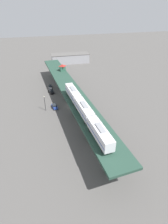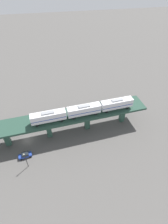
# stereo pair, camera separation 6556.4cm
# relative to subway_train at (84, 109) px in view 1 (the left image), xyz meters

# --- Properties ---
(ground_plane) EXTENTS (400.00, 400.00, 0.00)m
(ground_plane) POSITION_rel_subway_train_xyz_m (-0.27, 21.86, -11.16)
(ground_plane) COLOR #514F4C
(elevated_viaduct) EXTENTS (15.39, 92.37, 8.62)m
(elevated_viaduct) POSITION_rel_subway_train_xyz_m (-0.25, 21.66, -3.79)
(elevated_viaduct) COLOR #244135
(elevated_viaduct) RESTS_ON ground
(subway_train) EXTENTS (5.65, 37.31, 4.45)m
(subway_train) POSITION_rel_subway_train_xyz_m (0.00, 0.00, 0.00)
(subway_train) COLOR silver
(subway_train) RESTS_ON elevated_viaduct
(signal_hut) EXTENTS (3.46, 3.46, 3.40)m
(signal_hut) POSITION_rel_subway_train_xyz_m (0.29, 46.00, -0.74)
(signal_hut) COLOR #33604C
(signal_hut) RESTS_ON elevated_viaduct
(street_car_black) EXTENTS (2.96, 4.73, 1.89)m
(street_car_black) POSITION_rel_subway_train_xyz_m (-7.47, 37.70, -10.22)
(street_car_black) COLOR black
(street_car_black) RESTS_ON ground
(street_car_silver) EXTENTS (2.24, 4.54, 1.89)m
(street_car_silver) POSITION_rel_subway_train_xyz_m (-7.41, 43.72, -10.22)
(street_car_silver) COLOR #B7BABF
(street_car_silver) RESTS_ON ground
(street_car_blue) EXTENTS (2.43, 4.61, 1.89)m
(street_car_blue) POSITION_rel_subway_train_xyz_m (-7.64, 22.14, -10.22)
(street_car_blue) COLOR #233D93
(street_car_blue) RESTS_ON ground
(delivery_truck) EXTENTS (4.09, 7.54, 3.20)m
(delivery_truck) POSITION_rel_subway_train_xyz_m (6.94, 6.24, -9.40)
(delivery_truck) COLOR #333338
(delivery_truck) RESTS_ON ground
(street_lamp) EXTENTS (0.44, 0.44, 6.94)m
(street_lamp) POSITION_rel_subway_train_xyz_m (-11.61, 21.12, -7.05)
(street_lamp) COLOR black
(street_lamp) RESTS_ON ground
(warehouse_building) EXTENTS (28.83, 10.99, 6.80)m
(warehouse_building) POSITION_rel_subway_train_xyz_m (12.54, 88.53, -7.75)
(warehouse_building) COLOR #99999E
(warehouse_building) RESTS_ON ground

